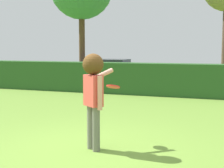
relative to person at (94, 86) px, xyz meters
name	(u,v)px	position (x,y,z in m)	size (l,w,h in m)	color
ground_plane	(86,149)	(-0.16, -0.03, -1.21)	(60.00, 60.00, 0.00)	olive
person	(94,86)	(0.00, 0.00, 0.00)	(0.48, 0.84, 1.82)	slate
frisbee	(113,87)	(0.16, 0.61, -0.06)	(0.28, 0.27, 0.11)	red
hedge_row	(167,80)	(-0.16, 7.72, -0.56)	(25.18, 0.90, 1.29)	#285323
parked_car_blue	(109,69)	(-4.49, 12.47, -0.52)	(4.21, 1.81, 1.25)	#263FA5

